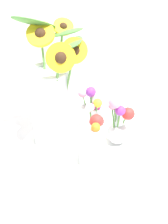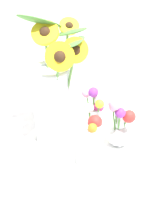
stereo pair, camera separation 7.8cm
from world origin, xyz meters
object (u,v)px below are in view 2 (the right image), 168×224
object	(u,v)px
vase_bulb_right	(119,126)
vase_small_back	(94,113)
mason_jar_sunflowers	(53,97)
serving_tray	(84,149)
vase_small_center	(90,142)

from	to	relation	value
vase_bulb_right	vase_small_back	xyz separation A→B (m)	(-0.08, 0.07, 0.00)
mason_jar_sunflowers	vase_bulb_right	size ratio (longest dim) A/B	2.13
serving_tray	vase_small_back	size ratio (longest dim) A/B	2.24
vase_small_center	vase_small_back	bearing A→B (deg)	85.97
serving_tray	vase_small_center	bearing A→B (deg)	-73.06
mason_jar_sunflowers	vase_bulb_right	world-z (taller)	mason_jar_sunflowers
vase_small_center	vase_small_back	world-z (taller)	vase_small_back
mason_jar_sunflowers	vase_small_back	size ratio (longest dim) A/B	2.21
vase_bulb_right	mason_jar_sunflowers	bearing A→B (deg)	169.56
vase_small_center	vase_bulb_right	bearing A→B (deg)	41.04
serving_tray	mason_jar_sunflowers	xyz separation A→B (m)	(-0.10, 0.05, 0.16)
vase_bulb_right	serving_tray	bearing A→B (deg)	-173.66
serving_tray	vase_small_back	distance (m)	0.12
mason_jar_sunflowers	vase_small_back	xyz separation A→B (m)	(0.13, 0.03, -0.08)
mason_jar_sunflowers	vase_small_center	bearing A→B (deg)	-44.28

